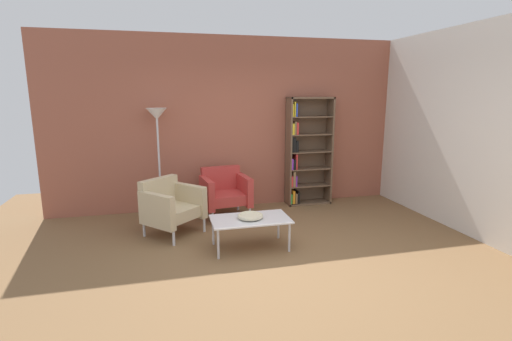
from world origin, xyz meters
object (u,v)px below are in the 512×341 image
object	(u,v)px
decorative_bowl	(250,216)
armchair_near_window	(225,191)
armchair_spare_guest	(170,205)
coffee_table_low	(250,221)
bookshelf_tall	(305,152)
floor_lamp_torchiere	(157,127)

from	to	relation	value
decorative_bowl	armchair_near_window	xyz separation A→B (m)	(-0.11, 1.36, -0.02)
decorative_bowl	armchair_spare_guest	world-z (taller)	armchair_spare_guest
coffee_table_low	decorative_bowl	xyz separation A→B (m)	(0.00, 0.00, 0.07)
armchair_spare_guest	bookshelf_tall	bearing A→B (deg)	-20.31
bookshelf_tall	armchair_spare_guest	xyz separation A→B (m)	(-2.38, -0.96, -0.52)
bookshelf_tall	coffee_table_low	xyz separation A→B (m)	(-1.41, -1.74, -0.56)
armchair_spare_guest	floor_lamp_torchiere	xyz separation A→B (m)	(-0.13, 0.86, 1.03)
bookshelf_tall	floor_lamp_torchiere	xyz separation A→B (m)	(-2.52, -0.10, 0.52)
coffee_table_low	floor_lamp_torchiere	bearing A→B (deg)	124.09
bookshelf_tall	coffee_table_low	world-z (taller)	bookshelf_tall
decorative_bowl	bookshelf_tall	bearing A→B (deg)	51.09
coffee_table_low	armchair_spare_guest	distance (m)	1.25
armchair_near_window	armchair_spare_guest	world-z (taller)	same
coffee_table_low	floor_lamp_torchiere	size ratio (longest dim) A/B	0.57
bookshelf_tall	coffee_table_low	distance (m)	2.31
coffee_table_low	armchair_near_window	world-z (taller)	armchair_near_window
bookshelf_tall	armchair_spare_guest	world-z (taller)	bookshelf_tall
coffee_table_low	armchair_spare_guest	world-z (taller)	armchair_spare_guest
coffee_table_low	decorative_bowl	distance (m)	0.07
bookshelf_tall	armchair_near_window	size ratio (longest dim) A/B	2.39
coffee_table_low	floor_lamp_torchiere	distance (m)	2.25
decorative_bowl	armchair_near_window	world-z (taller)	armchair_near_window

